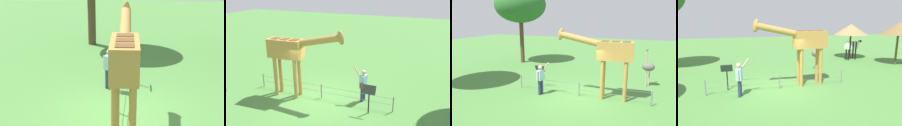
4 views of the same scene
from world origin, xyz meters
TOP-DOWN VIEW (x-y plane):
  - ground_plane at (0.00, 0.00)m, footprint 60.00×60.00m
  - giraffe at (-1.39, -0.18)m, footprint 3.86×0.78m
  - visitor at (1.96, 0.58)m, footprint 0.65×0.59m
  - info_sign at (2.53, -0.42)m, footprint 0.56×0.21m
  - wire_fence at (0.00, 0.08)m, footprint 7.05×0.05m

SIDE VIEW (x-z plane):
  - ground_plane at x=0.00m, z-range 0.00..0.00m
  - wire_fence at x=0.00m, z-range 0.03..0.78m
  - visitor at x=1.96m, z-range 0.03..1.78m
  - info_sign at x=2.53m, z-range 0.29..1.61m
  - giraffe at x=-1.39m, z-range 0.55..4.06m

